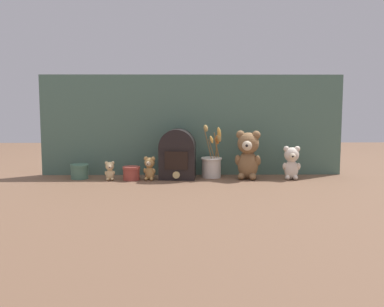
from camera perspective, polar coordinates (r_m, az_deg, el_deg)
name	(u,v)px	position (r m, az deg, el deg)	size (l,w,h in m)	color
ground_plane	(192,180)	(2.62, 0.01, -3.12)	(4.00, 4.00, 0.00)	brown
backdrop_wall	(192,125)	(2.75, -0.04, 3.38)	(1.72, 0.02, 0.57)	#4C6B5B
teddy_bear_large	(248,154)	(2.64, 6.65, -0.04)	(0.15, 0.13, 0.27)	olive
teddy_bear_medium	(292,162)	(2.68, 11.71, -0.98)	(0.10, 0.09, 0.18)	beige
teddy_bear_small	(150,168)	(2.61, -5.06, -1.70)	(0.07, 0.06, 0.13)	tan
teddy_bear_tiny	(110,170)	(2.63, -9.72, -1.98)	(0.06, 0.05, 0.10)	#DBBC84
flower_vase	(212,164)	(2.68, 2.35, -1.25)	(0.12, 0.14, 0.30)	silver
vintage_radio	(177,155)	(2.63, -1.74, -0.13)	(0.20, 0.14, 0.27)	black
decorative_tin_tall	(131,173)	(2.62, -7.20, -2.33)	(0.09, 0.09, 0.07)	#993D33
decorative_tin_short	(80,171)	(2.71, -13.19, -2.09)	(0.10, 0.10, 0.08)	#47705B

